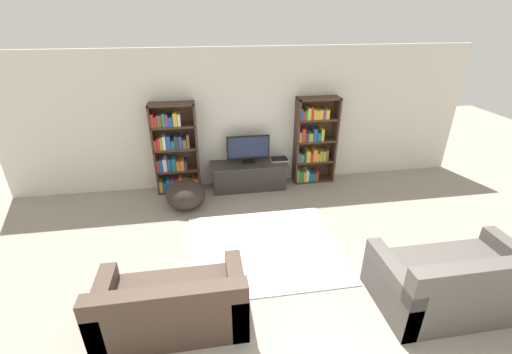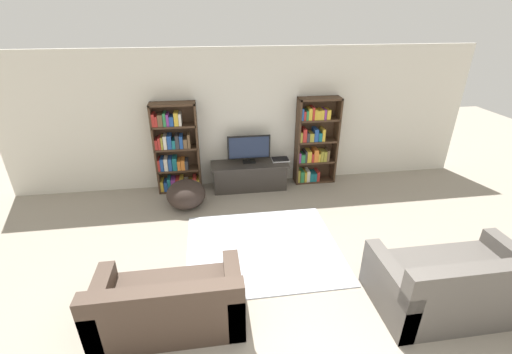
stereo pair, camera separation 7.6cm
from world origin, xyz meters
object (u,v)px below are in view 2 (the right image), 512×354
object	(u,v)px
couch_left_sectional	(169,305)
beanbag_ottoman	(186,194)
bookshelf_left	(176,151)
couch_right_sofa	(454,285)
laptop	(280,159)
television	(249,148)
tv_stand	(250,175)
bookshelf_right	(314,142)

from	to	relation	value
couch_left_sectional	beanbag_ottoman	bearing A→B (deg)	88.11
bookshelf_left	couch_right_sofa	distance (m)	4.81
bookshelf_left	laptop	world-z (taller)	bookshelf_left
laptop	couch_left_sectional	size ratio (longest dim) A/B	0.21
beanbag_ottoman	couch_left_sectional	bearing A→B (deg)	-91.89
bookshelf_left	couch_left_sectional	distance (m)	3.28
television	couch_right_sofa	size ratio (longest dim) A/B	0.46
bookshelf_left	beanbag_ottoman	world-z (taller)	bookshelf_left
tv_stand	beanbag_ottoman	size ratio (longest dim) A/B	2.17
tv_stand	laptop	distance (m)	0.68
laptop	couch_left_sectional	world-z (taller)	couch_left_sectional
couch_right_sofa	beanbag_ottoman	bearing A→B (deg)	138.97
bookshelf_left	television	distance (m)	1.37
bookshelf_right	tv_stand	distance (m)	1.42
bookshelf_left	couch_left_sectional	size ratio (longest dim) A/B	1.07
tv_stand	beanbag_ottoman	world-z (taller)	tv_stand
tv_stand	couch_left_sectional	world-z (taller)	couch_left_sectional
bookshelf_left	beanbag_ottoman	bearing A→B (deg)	-76.36
television	bookshelf_left	bearing A→B (deg)	176.72
bookshelf_right	couch_right_sofa	world-z (taller)	bookshelf_right
laptop	couch_left_sectional	distance (m)	3.71
tv_stand	beanbag_ottoman	distance (m)	1.32
beanbag_ottoman	television	bearing A→B (deg)	27.02
bookshelf_right	television	bearing A→B (deg)	-176.40
bookshelf_left	tv_stand	xyz separation A→B (m)	(1.37, -0.13, -0.54)
tv_stand	couch_right_sofa	world-z (taller)	couch_right_sofa
couch_right_sofa	beanbag_ottoman	world-z (taller)	couch_right_sofa
couch_right_sofa	beanbag_ottoman	xyz separation A→B (m)	(-3.16, 2.75, -0.05)
laptop	tv_stand	bearing A→B (deg)	-173.14
bookshelf_right	television	world-z (taller)	bookshelf_right
bookshelf_right	couch_left_sectional	xyz separation A→B (m)	(-2.58, -3.23, -0.57)
television	laptop	size ratio (longest dim) A/B	2.45
bookshelf_right	laptop	world-z (taller)	bookshelf_right
couch_left_sectional	bookshelf_left	bearing A→B (deg)	91.48
bookshelf_left	bookshelf_right	distance (m)	2.66
couch_left_sectional	television	bearing A→B (deg)	67.85
laptop	beanbag_ottoman	world-z (taller)	laptop
beanbag_ottoman	tv_stand	bearing A→B (deg)	24.85
tv_stand	couch_right_sofa	bearing A→B (deg)	-59.32
television	couch_left_sectional	world-z (taller)	television
couch_right_sofa	tv_stand	bearing A→B (deg)	120.68
television	couch_left_sectional	xyz separation A→B (m)	(-1.28, -3.15, -0.54)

